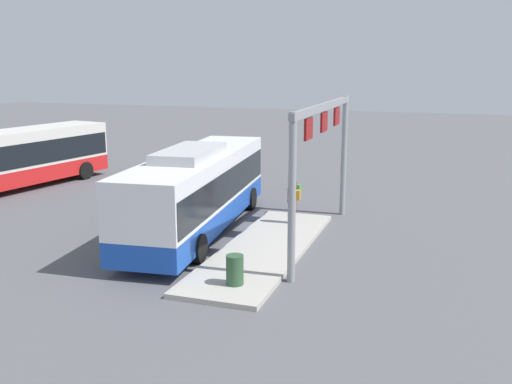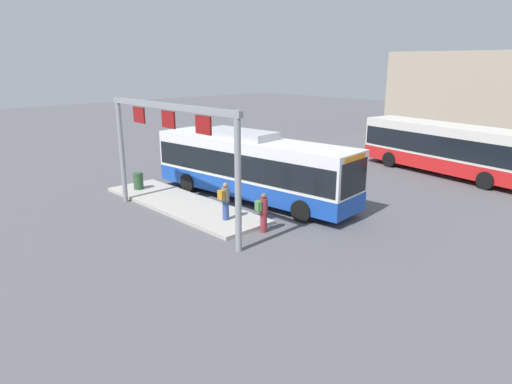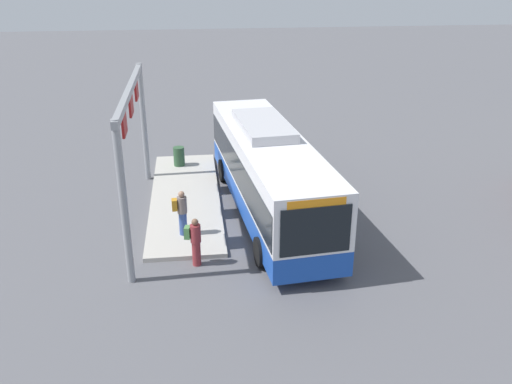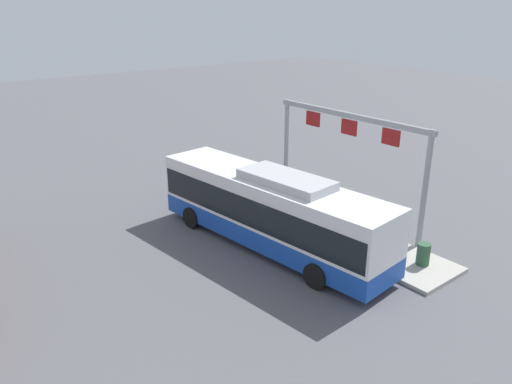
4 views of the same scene
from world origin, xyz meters
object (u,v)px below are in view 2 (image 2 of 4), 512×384
Objects in this scene: bus_main at (252,164)px; person_waiting_near at (225,200)px; trash_bin at (138,181)px; bus_background_left at (444,146)px; person_boarding at (263,212)px.

person_waiting_near is at bearing -66.52° from bus_main.
person_waiting_near is 7.08m from trash_bin.
bus_background_left is 12.22× the size of trash_bin.
bus_background_left is 6.58× the size of person_waiting_near.
bus_main reaches higher than person_waiting_near.
bus_background_left reaches higher than person_waiting_near.
person_boarding is 8.98m from trash_bin.
bus_main is at bearing 25.07° from person_waiting_near.
person_waiting_near is (-2.50, -15.71, -0.73)m from bus_background_left.
bus_main is 12.98× the size of trash_bin.
bus_background_left is (4.36, 12.38, -0.03)m from bus_main.
bus_background_left reaches higher than trash_bin.
bus_main is 4.83m from person_boarding.
person_waiting_near is at bearing -88.49° from bus_background_left.
bus_background_left reaches higher than person_boarding.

